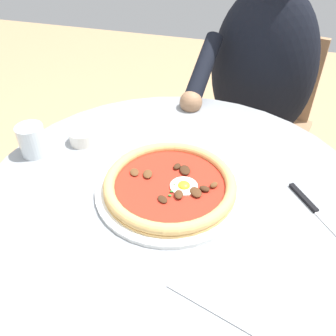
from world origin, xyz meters
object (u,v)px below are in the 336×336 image
dining_table (174,244)px  diner_person (253,119)px  steak_knife (311,206)px  water_glass (33,142)px  fork_utensil (210,308)px  pizza_on_plate (170,185)px  cafe_chair_diner (261,114)px  ramekin_capers (83,136)px

dining_table → diner_person: (-0.14, -0.65, 0.03)m
steak_knife → water_glass: bearing=-0.5°
fork_utensil → dining_table: bearing=-63.6°
dining_table → pizza_on_plate: (0.01, 0.01, 0.21)m
steak_knife → diner_person: size_ratio=0.14×
pizza_on_plate → diner_person: (-0.15, -0.66, -0.18)m
pizza_on_plate → steak_knife: bearing=-173.7°
dining_table → fork_utensil: (-0.13, 0.26, 0.20)m
pizza_on_plate → steak_knife: size_ratio=1.95×
water_glass → steak_knife: 0.68m
dining_table → fork_utensil: size_ratio=5.59×
fork_utensil → cafe_chair_diner: (-0.04, -1.05, -0.22)m
steak_knife → fork_utensil: 0.34m
water_glass → ramekin_capers: bearing=-140.4°
water_glass → ramekin_capers: size_ratio=1.16×
pizza_on_plate → ramekin_capers: (0.28, -0.12, 0.00)m
water_glass → fork_utensil: size_ratio=0.50×
steak_knife → fork_utensil: size_ratio=1.08×
steak_knife → dining_table: bearing=5.2°
steak_knife → diner_person: bearing=-75.6°
dining_table → steak_knife: bearing=-174.8°
diner_person → steak_knife: bearing=104.4°
water_glass → diner_person: bearing=-130.3°
dining_table → water_glass: (0.38, -0.03, 0.23)m
water_glass → ramekin_capers: water_glass is taller
ramekin_capers → diner_person: bearing=-128.4°
diner_person → ramekin_capers: bearing=51.6°
fork_utensil → cafe_chair_diner: 1.07m
dining_table → cafe_chair_diner: cafe_chair_diner is taller
dining_table → pizza_on_plate: bearing=32.9°
pizza_on_plate → diner_person: 0.70m
dining_table → water_glass: water_glass is taller
dining_table → fork_utensil: 0.36m
water_glass → dining_table: bearing=175.0°
pizza_on_plate → ramekin_capers: size_ratio=4.84×
ramekin_capers → cafe_chair_diner: size_ratio=0.09×
dining_table → diner_person: size_ratio=0.74×
dining_table → pizza_on_plate: size_ratio=2.66×
water_glass → ramekin_capers: 0.13m
diner_person → cafe_chair_diner: size_ratio=1.51×
steak_knife → fork_utensil: (0.17, 0.29, -0.00)m
dining_table → water_glass: bearing=-5.0°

